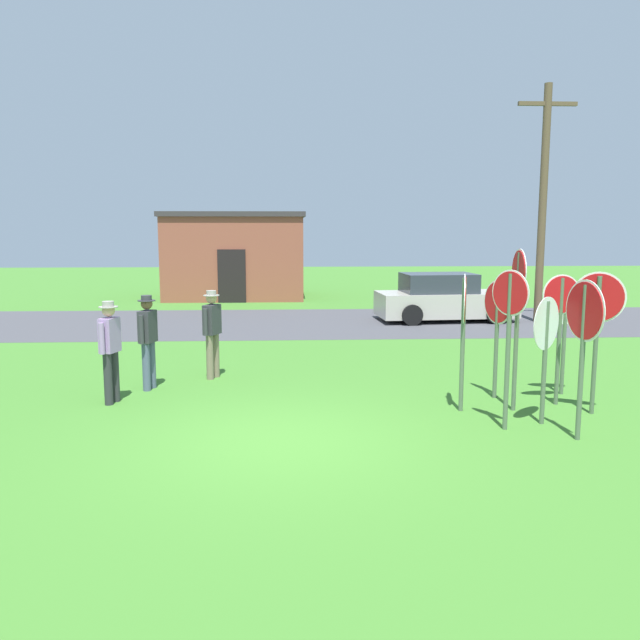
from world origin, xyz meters
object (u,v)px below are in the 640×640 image
object	(u,v)px
utility_pole	(543,200)
stop_sign_rear_left	(597,317)
stop_sign_low_front	(583,330)
stop_sign_far_back	(546,338)
stop_sign_nearest	(565,321)
person_in_teal	(148,337)
person_in_dark_shirt	(212,329)
person_holding_notes	(110,346)
parked_car_on_street	(444,299)
stop_sign_leaning_left	(518,302)
stop_sign_center_cluster	(509,323)
stop_sign_leaning_right	(497,318)
stop_sign_rear_right	(560,318)
stop_sign_tallest	(464,318)

from	to	relation	value
utility_pole	stop_sign_rear_left	size ratio (longest dim) A/B	3.18
stop_sign_low_front	stop_sign_far_back	bearing A→B (deg)	105.64
stop_sign_nearest	stop_sign_rear_left	world-z (taller)	stop_sign_rear_left
utility_pole	person_in_teal	xyz separation A→B (m)	(-10.42, -8.01, -2.81)
person_in_dark_shirt	person_holding_notes	bearing A→B (deg)	-130.63
parked_car_on_street	stop_sign_rear_left	xyz separation A→B (m)	(-0.14, -10.40, 0.88)
stop_sign_low_front	stop_sign_leaning_left	bearing A→B (deg)	104.67
stop_sign_center_cluster	person_in_teal	xyz separation A→B (m)	(-5.73, 2.66, -0.60)
stop_sign_leaning_right	person_in_dark_shirt	distance (m)	5.38
stop_sign_center_cluster	stop_sign_rear_left	world-z (taller)	stop_sign_center_cluster
utility_pole	stop_sign_rear_left	bearing A→B (deg)	-106.96
stop_sign_center_cluster	stop_sign_rear_right	size ratio (longest dim) A/B	1.08
stop_sign_leaning_right	stop_sign_center_cluster	distance (m)	1.81
stop_sign_rear_right	stop_sign_nearest	bearing A→B (deg)	60.23
stop_sign_leaning_left	stop_sign_far_back	size ratio (longest dim) A/B	1.35
stop_sign_nearest	stop_sign_far_back	size ratio (longest dim) A/B	1.00
stop_sign_rear_right	stop_sign_far_back	world-z (taller)	stop_sign_rear_right
stop_sign_leaning_left	stop_sign_rear_right	xyz separation A→B (m)	(0.84, 0.31, -0.31)
stop_sign_leaning_right	stop_sign_low_front	size ratio (longest dim) A/B	0.92
stop_sign_nearest	person_holding_notes	bearing A→B (deg)	-178.57
person_in_dark_shirt	stop_sign_center_cluster	bearing A→B (deg)	-36.85
stop_sign_center_cluster	stop_sign_far_back	bearing A→B (deg)	20.71
utility_pole	person_in_teal	distance (m)	13.44
stop_sign_low_front	person_in_teal	bearing A→B (deg)	154.31
stop_sign_leaning_right	person_in_teal	world-z (taller)	stop_sign_leaning_right
stop_sign_center_cluster	stop_sign_low_front	distance (m)	1.00
stop_sign_leaning_right	stop_sign_rear_right	distance (m)	1.02
stop_sign_low_front	stop_sign_tallest	bearing A→B (deg)	129.90
utility_pole	stop_sign_far_back	xyz separation A→B (m)	(-4.04, -10.43, -2.48)
stop_sign_leaning_right	stop_sign_rear_right	xyz separation A→B (m)	(0.90, -0.47, 0.06)
stop_sign_far_back	person_in_dark_shirt	bearing A→B (deg)	148.57
utility_pole	stop_sign_rear_right	distance (m)	10.24
stop_sign_nearest	stop_sign_leaning_right	bearing A→B (deg)	-171.57
parked_car_on_street	stop_sign_nearest	distance (m)	9.17
stop_sign_nearest	person_in_dark_shirt	distance (m)	6.55
parked_car_on_street	stop_sign_tallest	distance (m)	10.37
person_holding_notes	parked_car_on_street	bearing A→B (deg)	49.60
stop_sign_center_cluster	stop_sign_tallest	xyz separation A→B (m)	(-0.39, 0.99, -0.05)
stop_sign_far_back	stop_sign_tallest	world-z (taller)	stop_sign_tallest
stop_sign_leaning_left	stop_sign_rear_left	xyz separation A→B (m)	(1.17, -0.29, -0.22)
stop_sign_nearest	person_holding_notes	size ratio (longest dim) A/B	1.12
stop_sign_rear_right	stop_sign_far_back	size ratio (longest dim) A/B	1.13
stop_sign_center_cluster	parked_car_on_street	bearing A→B (deg)	80.84
stop_sign_tallest	person_in_dark_shirt	world-z (taller)	stop_sign_tallest
utility_pole	person_in_dark_shirt	world-z (taller)	utility_pole
stop_sign_leaning_right	person_in_dark_shirt	world-z (taller)	stop_sign_leaning_right
stop_sign_low_front	person_in_teal	xyz separation A→B (m)	(-6.59, 3.17, -0.57)
stop_sign_nearest	stop_sign_rear_right	world-z (taller)	stop_sign_rear_right
person_in_dark_shirt	person_in_teal	world-z (taller)	same
stop_sign_nearest	person_in_teal	size ratio (longest dim) A/B	1.12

